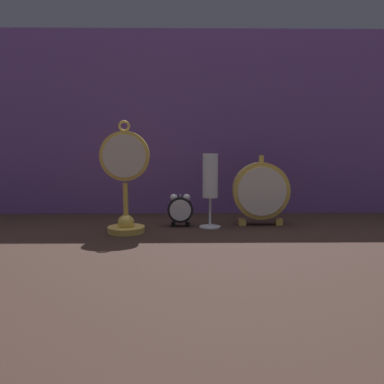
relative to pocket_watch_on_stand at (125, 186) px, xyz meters
name	(u,v)px	position (x,y,z in m)	size (l,w,h in m)	color
ground_plane	(192,234)	(0.18, -0.03, -0.13)	(4.00, 4.00, 0.00)	black
fabric_backdrop_drape	(191,123)	(0.18, 0.30, 0.17)	(1.75, 0.01, 0.60)	#6B478E
pocket_watch_on_stand	(125,186)	(0.00, 0.00, 0.00)	(0.13, 0.10, 0.30)	gold
alarm_clock_twin_bell	(180,208)	(0.14, 0.08, -0.07)	(0.07, 0.03, 0.09)	black
mantel_clock_silver	(261,191)	(0.38, 0.10, -0.03)	(0.16, 0.04, 0.20)	gold
champagne_flute	(210,181)	(0.23, 0.06, 0.00)	(0.06, 0.06, 0.21)	silver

